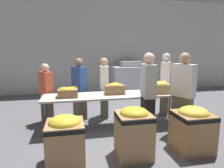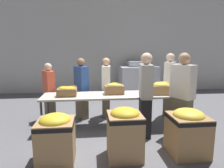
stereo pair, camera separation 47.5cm
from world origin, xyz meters
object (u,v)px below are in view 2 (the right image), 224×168
at_px(volunteer_4, 82,89).
at_px(volunteer_5, 169,86).
at_px(volunteer_2, 106,88).
at_px(donation_bin_2, 188,130).
at_px(banana_box_0, 67,91).
at_px(pallet_stack_1, 133,81).
at_px(sorting_table, 114,96).
at_px(donation_bin_1, 125,131).
at_px(volunteer_3, 182,96).
at_px(donation_bin_0, 56,137).
at_px(banana_box_1, 114,88).
at_px(pallet_stack_2, 146,80).
at_px(pallet_stack_0, 138,78).
at_px(banana_box_2, 161,88).
at_px(volunteer_1, 145,96).
at_px(volunteer_0, 49,92).

distance_m(volunteer_4, volunteer_5, 2.40).
height_order(volunteer_2, donation_bin_2, volunteer_2).
height_order(banana_box_0, pallet_stack_1, pallet_stack_1).
relative_size(sorting_table, donation_bin_1, 3.77).
relative_size(donation_bin_1, donation_bin_2, 1.07).
xyz_separation_m(volunteer_3, donation_bin_0, (-2.48, -0.72, -0.45)).
xyz_separation_m(banana_box_1, pallet_stack_2, (1.80, 3.52, -0.36)).
xyz_separation_m(banana_box_1, donation_bin_2, (1.13, -1.48, -0.49)).
relative_size(donation_bin_2, pallet_stack_0, 0.60).
height_order(volunteer_4, donation_bin_2, volunteer_4).
distance_m(volunteer_2, pallet_stack_0, 3.19).
bearing_deg(banana_box_2, banana_box_0, 178.69).
height_order(banana_box_2, pallet_stack_1, pallet_stack_1).
height_order(banana_box_1, donation_bin_0, banana_box_1).
xyz_separation_m(sorting_table, pallet_stack_2, (1.80, 3.58, -0.18)).
distance_m(banana_box_0, donation_bin_1, 1.83).
bearing_deg(donation_bin_2, volunteer_4, 132.09).
bearing_deg(banana_box_0, donation_bin_1, -51.52).
distance_m(volunteer_4, pallet_stack_1, 3.26).
bearing_deg(volunteer_1, volunteer_3, -91.18).
height_order(volunteer_0, donation_bin_2, volunteer_0).
distance_m(banana_box_1, volunteer_1, 0.87).
xyz_separation_m(banana_box_1, volunteer_4, (-0.81, 0.66, -0.12)).
relative_size(sorting_table, volunteer_1, 1.88).
height_order(donation_bin_1, pallet_stack_0, pallet_stack_0).
xyz_separation_m(volunteer_3, pallet_stack_0, (0.08, 4.24, -0.21)).
bearing_deg(volunteer_2, volunteer_0, -79.54).
relative_size(pallet_stack_0, pallet_stack_1, 1.18).
height_order(sorting_table, volunteer_4, volunteer_4).
bearing_deg(banana_box_1, volunteer_3, -29.54).
distance_m(banana_box_0, donation_bin_2, 2.67).
height_order(banana_box_2, volunteer_2, volunteer_2).
xyz_separation_m(banana_box_2, donation_bin_2, (0.03, -1.34, -0.50)).
distance_m(volunteer_4, donation_bin_0, 2.20).
distance_m(banana_box_2, volunteer_3, 0.67).
xyz_separation_m(donation_bin_0, donation_bin_2, (2.27, -0.00, 0.00)).
bearing_deg(pallet_stack_0, volunteer_2, -119.32).
xyz_separation_m(volunteer_5, pallet_stack_1, (-0.43, 2.70, -0.30)).
relative_size(volunteer_2, pallet_stack_2, 1.41).
relative_size(sorting_table, volunteer_0, 2.23).
xyz_separation_m(volunteer_0, volunteer_1, (2.23, -1.25, 0.14)).
bearing_deg(volunteer_5, banana_box_0, -44.78).
relative_size(volunteer_3, volunteer_5, 1.02).
height_order(banana_box_0, banana_box_1, banana_box_1).
relative_size(volunteer_2, pallet_stack_0, 1.18).
bearing_deg(donation_bin_1, pallet_stack_0, 74.04).
distance_m(volunteer_3, pallet_stack_2, 4.32).
height_order(volunteer_1, volunteer_5, volunteer_1).
xyz_separation_m(banana_box_0, volunteer_1, (1.69, -0.55, -0.02)).
bearing_deg(volunteer_0, pallet_stack_1, 103.06).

